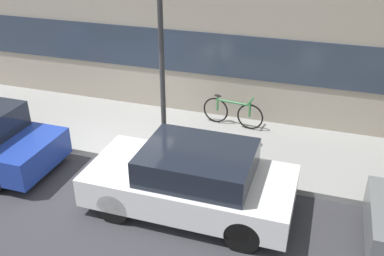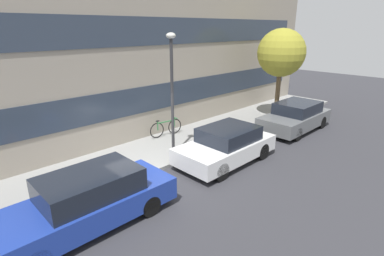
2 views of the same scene
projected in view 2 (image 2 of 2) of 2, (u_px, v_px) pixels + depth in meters
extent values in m
plane|color=#333338|center=(156.00, 173.00, 10.14)|extent=(56.00, 56.00, 0.00)
cube|color=gray|center=(133.00, 159.00, 11.08)|extent=(28.00, 2.83, 0.13)
cube|color=gray|center=(97.00, 43.00, 11.04)|extent=(28.00, 0.90, 8.25)
cube|color=#2D3847|center=(109.00, 106.00, 11.47)|extent=(25.76, 0.04, 1.10)
cube|color=#2D3847|center=(102.00, 32.00, 10.59)|extent=(25.76, 0.04, 1.10)
cube|color=#1E3899|center=(86.00, 208.00, 7.30)|extent=(4.49, 1.67, 0.61)
cube|color=black|center=(90.00, 184.00, 7.23)|extent=(2.33, 1.47, 0.56)
cylinder|color=black|center=(15.00, 227.00, 6.96)|extent=(0.56, 0.18, 0.56)
cylinder|color=black|center=(150.00, 206.00, 7.79)|extent=(0.56, 0.18, 0.56)
cylinder|color=black|center=(120.00, 185.00, 8.80)|extent=(0.56, 0.18, 0.56)
cube|color=silver|center=(225.00, 149.00, 10.83)|extent=(3.83, 1.80, 0.57)
cube|color=black|center=(229.00, 134.00, 10.76)|extent=(1.99, 1.58, 0.51)
cylinder|color=black|center=(221.00, 172.00, 9.57)|extent=(0.61, 0.18, 0.61)
cylinder|color=black|center=(186.00, 157.00, 10.66)|extent=(0.61, 0.18, 0.61)
cylinder|color=black|center=(262.00, 151.00, 11.14)|extent=(0.61, 0.18, 0.61)
cylinder|color=black|center=(229.00, 140.00, 12.23)|extent=(0.61, 0.18, 0.61)
cube|color=slate|center=(295.00, 120.00, 14.23)|extent=(4.01, 1.78, 0.60)
cube|color=black|center=(298.00, 108.00, 14.15)|extent=(2.09, 1.57, 0.52)
cylinder|color=black|center=(297.00, 134.00, 12.93)|extent=(0.59, 0.18, 0.59)
cylinder|color=black|center=(265.00, 126.00, 14.02)|extent=(0.59, 0.18, 0.59)
cylinder|color=black|center=(322.00, 122.00, 14.58)|extent=(0.59, 0.18, 0.59)
cylinder|color=black|center=(291.00, 116.00, 15.66)|extent=(0.59, 0.18, 0.59)
cylinder|color=red|center=(64.00, 197.00, 8.43)|extent=(0.25, 0.25, 0.04)
cylinder|color=red|center=(63.00, 189.00, 8.35)|extent=(0.17, 0.17, 0.48)
sphere|color=red|center=(61.00, 180.00, 8.26)|extent=(0.18, 0.18, 0.18)
cylinder|color=red|center=(57.00, 189.00, 8.23)|extent=(0.14, 0.07, 0.07)
cylinder|color=red|center=(68.00, 186.00, 8.44)|extent=(0.14, 0.07, 0.07)
torus|color=black|center=(175.00, 126.00, 13.43)|extent=(0.68, 0.12, 0.68)
torus|color=black|center=(157.00, 130.00, 12.89)|extent=(0.68, 0.12, 0.68)
cylinder|color=#33723F|center=(166.00, 122.00, 13.06)|extent=(0.88, 0.16, 0.06)
cylinder|color=#33723F|center=(158.00, 126.00, 12.86)|extent=(0.06, 0.06, 0.38)
cylinder|color=#33723F|center=(174.00, 122.00, 13.35)|extent=(0.06, 0.06, 0.38)
ellipsoid|color=black|center=(158.00, 121.00, 12.78)|extent=(0.21, 0.10, 0.05)
cylinder|color=#33723F|center=(174.00, 117.00, 13.28)|extent=(0.10, 0.44, 0.05)
cylinder|color=brown|center=(278.00, 92.00, 15.56)|extent=(0.23, 0.23, 2.69)
sphere|color=olive|center=(281.00, 53.00, 14.92)|extent=(2.38, 2.38, 2.38)
cylinder|color=#2D2D30|center=(172.00, 100.00, 10.60)|extent=(0.11, 0.11, 4.20)
ellipsoid|color=silver|center=(171.00, 36.00, 9.90)|extent=(0.32, 0.32, 0.20)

